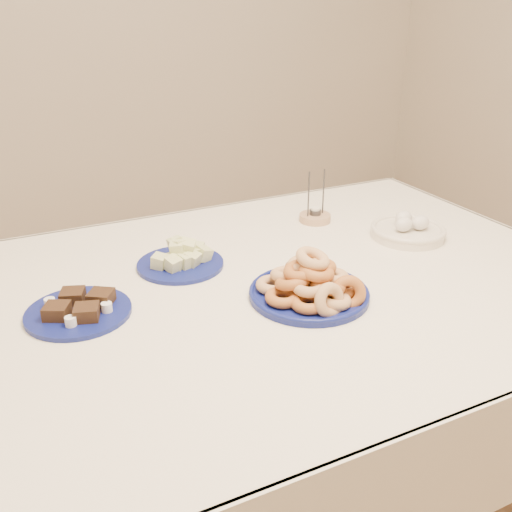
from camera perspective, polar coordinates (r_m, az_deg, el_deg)
name	(u,v)px	position (r m, az deg, el deg)	size (l,w,h in m)	color
dining_table	(247,326)	(1.37, -0.92, -7.05)	(1.71, 1.11, 0.75)	brown
donut_platter	(311,285)	(1.27, 5.52, -2.87)	(0.29, 0.29, 0.12)	navy
melon_plate	(181,259)	(1.42, -7.47, -0.31)	(0.23, 0.23, 0.07)	navy
brownie_plate	(79,309)	(1.26, -17.31, -5.13)	(0.29, 0.29, 0.04)	navy
candle_holder	(315,217)	(1.71, 5.92, 3.95)	(0.10, 0.10, 0.16)	tan
egg_bowl	(408,230)	(1.64, 14.95, 2.52)	(0.21, 0.21, 0.07)	silver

